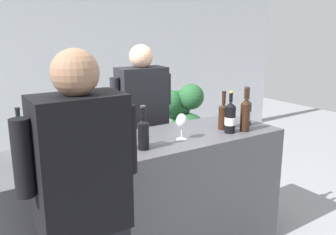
{
  "coord_description": "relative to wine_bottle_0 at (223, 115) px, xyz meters",
  "views": [
    {
      "loc": [
        -1.23,
        -2.17,
        1.78
      ],
      "look_at": [
        0.18,
        0.0,
        1.14
      ],
      "focal_mm": 38.99,
      "sensor_mm": 36.0,
      "label": 1
    }
  ],
  "objects": [
    {
      "name": "wine_bottle_0",
      "position": [
        0.0,
        0.0,
        0.0
      ],
      "size": [
        0.08,
        0.08,
        0.31
      ],
      "color": "black",
      "rests_on": "counter"
    },
    {
      "name": "person_server",
      "position": [
        -0.36,
        0.68,
        -0.31
      ],
      "size": [
        0.59,
        0.26,
        1.65
      ],
      "color": "black",
      "rests_on": "ground_plane"
    },
    {
      "name": "wine_bottle_4",
      "position": [
        0.24,
        -0.02,
        -0.0
      ],
      "size": [
        0.07,
        0.07,
        0.32
      ],
      "color": "black",
      "rests_on": "counter"
    },
    {
      "name": "counter",
      "position": [
        -0.67,
        0.05,
        -0.61
      ],
      "size": [
        2.16,
        0.65,
        0.99
      ],
      "primitive_type": "cube",
      "color": "#4C4C51",
      "rests_on": "ground_plane"
    },
    {
      "name": "wine_bottle_5",
      "position": [
        -0.95,
        -0.03,
        0.02
      ],
      "size": [
        0.08,
        0.08,
        0.34
      ],
      "color": "black",
      "rests_on": "counter"
    },
    {
      "name": "wall_back",
      "position": [
        -0.67,
        2.65,
        0.29
      ],
      "size": [
        8.0,
        0.1,
        2.8
      ],
      "primitive_type": "cube",
      "color": "silver",
      "rests_on": "ground_plane"
    },
    {
      "name": "wine_bottle_7",
      "position": [
        -0.99,
        0.12,
        0.01
      ],
      "size": [
        0.07,
        0.07,
        0.35
      ],
      "color": "black",
      "rests_on": "counter"
    },
    {
      "name": "potted_shrub",
      "position": [
        0.46,
        1.2,
        -0.45
      ],
      "size": [
        0.54,
        0.56,
        1.17
      ],
      "color": "brown",
      "rests_on": "ground_plane"
    },
    {
      "name": "wine_bottle_8",
      "position": [
        -0.77,
        -0.09,
        0.0
      ],
      "size": [
        0.08,
        0.08,
        0.3
      ],
      "color": "black",
      "rests_on": "counter"
    },
    {
      "name": "wine_bottle_2",
      "position": [
        0.1,
        -0.13,
        0.02
      ],
      "size": [
        0.07,
        0.07,
        0.35
      ],
      "color": "black",
      "rests_on": "counter"
    },
    {
      "name": "wine_glass",
      "position": [
        -0.44,
        -0.05,
        0.02
      ],
      "size": [
        0.08,
        0.08,
        0.19
      ],
      "color": "silver",
      "rests_on": "counter"
    },
    {
      "name": "wine_bottle_1",
      "position": [
        -1.52,
        0.05,
        0.01
      ],
      "size": [
        0.08,
        0.08,
        0.35
      ],
      "color": "black",
      "rests_on": "counter"
    },
    {
      "name": "ice_bucket",
      "position": [
        -1.26,
        0.16,
        0.0
      ],
      "size": [
        0.2,
        0.2,
        0.23
      ],
      "color": "silver",
      "rests_on": "counter"
    },
    {
      "name": "wine_bottle_6",
      "position": [
        -1.0,
        0.22,
        -0.01
      ],
      "size": [
        0.07,
        0.07,
        0.3
      ],
      "color": "black",
      "rests_on": "counter"
    },
    {
      "name": "wine_bottle_3",
      "position": [
        -0.02,
        -0.1,
        0.0
      ],
      "size": [
        0.08,
        0.08,
        0.32
      ],
      "color": "black",
      "rests_on": "counter"
    }
  ]
}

